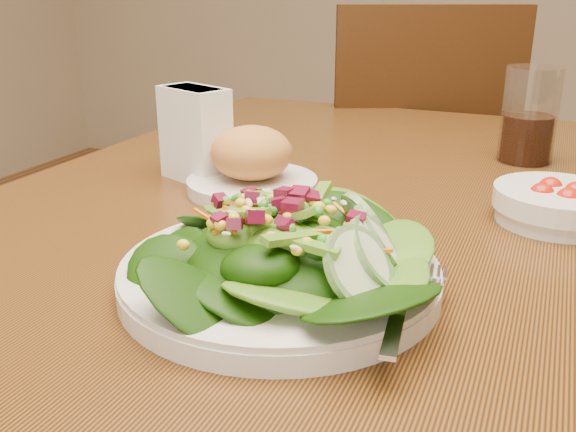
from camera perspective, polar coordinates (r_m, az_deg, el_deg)
The scene contains 7 objects.
dining_table at distance 0.84m, azimuth 2.93°, elevation -6.02°, with size 0.90×1.40×0.75m.
chair_far at distance 1.69m, azimuth 10.77°, elevation 2.48°, with size 0.59×0.59×0.97m.
salad_plate at distance 0.59m, azimuth 0.15°, elevation -3.69°, with size 0.30×0.30×0.09m.
bread_plate at distance 0.87m, azimuth -3.22°, elevation 4.56°, with size 0.18×0.18×0.09m.
tomato_bowl at distance 0.82m, azimuth 22.82°, elevation 0.95°, with size 0.15×0.15×0.05m.
drinking_glass at distance 1.07m, azimuth 20.60°, elevation 7.83°, with size 0.08×0.08×0.15m.
napkin_holder at distance 0.92m, azimuth -8.24°, elevation 7.43°, with size 0.11×0.09×0.13m.
Camera 1 is at (0.25, -0.71, 1.02)m, focal length 40.00 mm.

